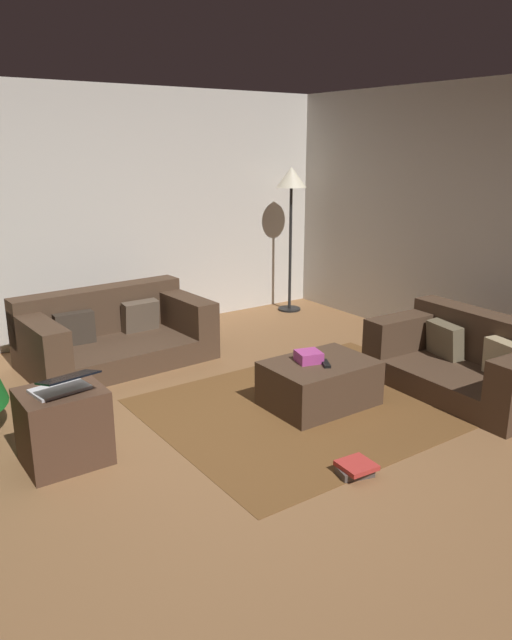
# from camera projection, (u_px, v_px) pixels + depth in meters

# --- Properties ---
(ground_plane) EXTENTS (6.40, 6.40, 0.00)m
(ground_plane) POSITION_uv_depth(u_px,v_px,m) (237.00, 456.00, 4.07)
(ground_plane) COLOR brown
(rear_partition) EXTENTS (6.40, 0.12, 2.60)m
(rear_partition) POSITION_uv_depth(u_px,v_px,m) (68.00, 217.00, 6.18)
(rear_partition) COLOR beige
(rear_partition) RESTS_ON ground_plane
(couch_left) EXTENTS (1.74, 1.06, 0.67)m
(couch_left) POSITION_uv_depth(u_px,v_px,m) (112.00, 334.00, 5.79)
(couch_left) COLOR #473323
(couch_left) RESTS_ON ground_plane
(couch_right) EXTENTS (0.93, 1.55, 0.63)m
(couch_right) POSITION_uv_depth(u_px,v_px,m) (470.00, 361.00, 5.10)
(couch_right) COLOR #473323
(couch_right) RESTS_ON ground_plane
(ottoman) EXTENTS (0.84, 0.60, 0.36)m
(ottoman) POSITION_uv_depth(u_px,v_px,m) (319.00, 383.00, 4.82)
(ottoman) COLOR #473323
(ottoman) RESTS_ON ground_plane
(gift_box) EXTENTS (0.23, 0.22, 0.09)m
(gift_box) POSITION_uv_depth(u_px,v_px,m) (309.00, 357.00, 4.77)
(gift_box) COLOR #B23F8C
(gift_box) RESTS_ON ottoman
(tv_remote) EXTENTS (0.12, 0.16, 0.02)m
(tv_remote) POSITION_uv_depth(u_px,v_px,m) (326.00, 364.00, 4.71)
(tv_remote) COLOR black
(tv_remote) RESTS_ON ottoman
(side_table) EXTENTS (0.52, 0.44, 0.51)m
(side_table) POSITION_uv_depth(u_px,v_px,m) (64.00, 427.00, 3.93)
(side_table) COLOR #4C3323
(side_table) RESTS_ON ground_plane
(laptop) EXTENTS (0.39, 0.41, 0.16)m
(laptop) POSITION_uv_depth(u_px,v_px,m) (63.00, 385.00, 3.80)
(laptop) COLOR silver
(laptop) RESTS_ON side_table
(book_stack) EXTENTS (0.24, 0.22, 0.08)m
(book_stack) POSITION_uv_depth(u_px,v_px,m) (356.00, 469.00, 3.82)
(book_stack) COLOR #4C423D
(book_stack) RESTS_ON ground_plane
(corner_lamp) EXTENTS (0.36, 0.36, 1.75)m
(corner_lamp) POSITION_uv_depth(u_px,v_px,m) (291.00, 189.00, 7.21)
(corner_lamp) COLOR black
(corner_lamp) RESTS_ON ground_plane
(area_rug) EXTENTS (2.60, 2.00, 0.01)m
(area_rug) POSITION_uv_depth(u_px,v_px,m) (319.00, 404.00, 4.87)
(area_rug) COLOR brown
(area_rug) RESTS_ON ground_plane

